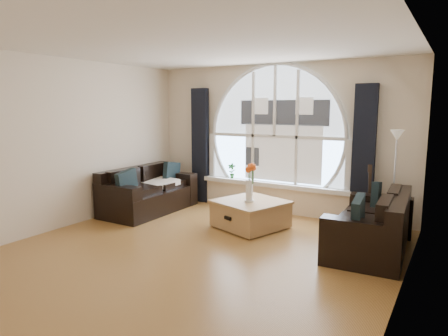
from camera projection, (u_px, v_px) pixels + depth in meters
ground at (189, 256)px, 5.18m from camera, size 5.00×5.50×0.01m
ceiling at (186, 42)px, 4.77m from camera, size 5.00×5.50×0.01m
wall_back at (276, 139)px, 7.31m from camera, size 5.00×0.01×2.70m
wall_left at (59, 144)px, 6.25m from camera, size 0.01×5.50×2.70m
wall_right at (404, 170)px, 3.70m from camera, size 0.01×5.50×2.70m
attic_slope at (376, 62)px, 3.70m from camera, size 0.92×5.50×0.72m
arched_window at (275, 124)px, 7.24m from camera, size 2.60×0.06×2.15m
window_sill at (273, 184)px, 7.35m from camera, size 2.90×0.22×0.08m
window_frame at (275, 124)px, 7.21m from camera, size 2.76×0.08×2.15m
neighbor_house at (282, 131)px, 7.17m from camera, size 1.70×0.02×1.50m
curtain_left at (200, 146)px, 8.05m from camera, size 0.35×0.12×2.30m
curtain_right at (364, 156)px, 6.42m from camera, size 0.35×0.12×2.30m
sofa_left at (149, 190)px, 7.37m from camera, size 0.93×1.84×0.81m
sofa_right at (371, 221)px, 5.36m from camera, size 0.98×1.81×0.78m
coffee_chest at (251, 213)px, 6.40m from camera, size 1.25×1.25×0.48m
throw_blanket at (160, 183)px, 7.53m from camera, size 0.64×0.64×0.10m
vase_flowers at (249, 178)px, 6.24m from camera, size 0.24×0.24×0.70m
floor_lamp at (394, 183)px, 5.93m from camera, size 0.24×0.24×1.60m
guitar at (370, 197)px, 6.23m from camera, size 0.42×0.34×1.06m
potted_plant at (232, 171)px, 7.76m from camera, size 0.18×0.15×0.29m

